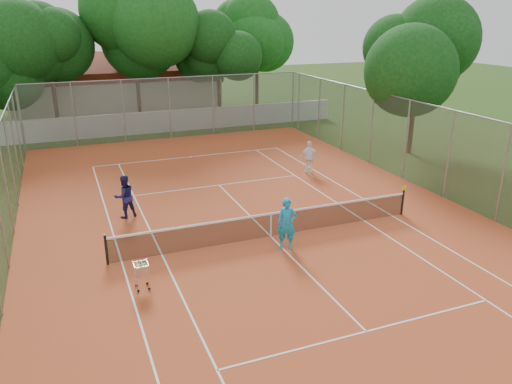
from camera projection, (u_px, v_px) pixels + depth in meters
name	position (u px, v px, depth m)	size (l,w,h in m)	color
ground	(271.00, 237.00, 18.75)	(120.00, 120.00, 0.00)	#203B10
court_pad	(271.00, 237.00, 18.75)	(18.00, 34.00, 0.02)	#B04922
court_lines	(271.00, 236.00, 18.74)	(10.98, 23.78, 0.01)	white
tennis_net	(271.00, 225.00, 18.58)	(11.88, 0.10, 0.98)	black
perimeter_fence	(271.00, 187.00, 18.08)	(18.00, 34.00, 4.00)	slate
boundary_wall	(165.00, 121.00, 35.12)	(26.00, 0.30, 1.50)	silver
clubhouse	(116.00, 84.00, 42.69)	(16.40, 9.00, 4.40)	beige
tropical_trees	(152.00, 56.00, 36.31)	(29.00, 19.00, 10.00)	#0D3510
player_near	(287.00, 224.00, 17.52)	(0.69, 0.45, 1.88)	#1690C3
player_far_left	(125.00, 196.00, 20.26)	(0.87, 0.68, 1.79)	navy
player_far_right	(309.00, 157.00, 25.91)	(1.00, 0.42, 1.71)	white
ball_hopper	(142.00, 275.00, 15.05)	(0.45, 0.45, 0.93)	silver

